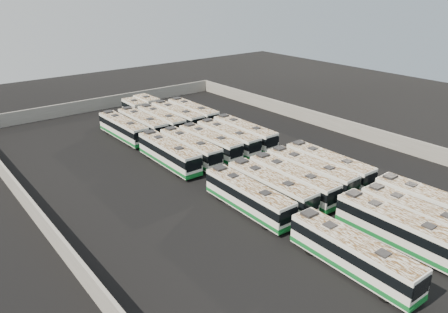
% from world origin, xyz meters
% --- Properties ---
extents(ground, '(140.00, 140.00, 0.00)m').
position_xyz_m(ground, '(0.00, 0.00, 0.00)').
color(ground, black).
rests_on(ground, ground).
extents(perimeter_wall, '(45.20, 73.20, 2.20)m').
position_xyz_m(perimeter_wall, '(0.00, 0.00, 1.10)').
color(perimeter_wall, slate).
rests_on(perimeter_wall, ground).
extents(bus_front_far_left, '(2.69, 11.48, 3.22)m').
position_xyz_m(bus_front_far_left, '(-4.87, -20.63, 1.65)').
color(bus_front_far_left, white).
rests_on(bus_front_far_left, ground).
extents(bus_front_center, '(2.48, 11.52, 3.24)m').
position_xyz_m(bus_front_center, '(1.36, -20.74, 1.66)').
color(bus_front_center, white).
rests_on(bus_front_center, ground).
extents(bus_front_right, '(2.44, 11.05, 3.11)m').
position_xyz_m(bus_front_right, '(4.48, -20.85, 1.59)').
color(bus_front_right, white).
rests_on(bus_front_right, ground).
extents(bus_front_far_right, '(2.66, 11.53, 3.24)m').
position_xyz_m(bus_front_far_right, '(7.57, -20.65, 1.65)').
color(bus_front_far_right, white).
rests_on(bus_front_far_right, ground).
extents(bus_midfront_far_left, '(2.63, 11.34, 3.18)m').
position_xyz_m(bus_midfront_far_left, '(-4.84, -8.10, 1.63)').
color(bus_midfront_far_left, white).
rests_on(bus_midfront_far_left, ground).
extents(bus_midfront_left, '(2.44, 11.24, 3.16)m').
position_xyz_m(bus_midfront_left, '(-1.68, -8.01, 1.62)').
color(bus_midfront_left, white).
rests_on(bus_midfront_left, ground).
extents(bus_midfront_center, '(2.51, 11.40, 3.20)m').
position_xyz_m(bus_midfront_center, '(1.32, -8.26, 1.64)').
color(bus_midfront_center, white).
rests_on(bus_midfront_center, ground).
extents(bus_midfront_right, '(2.64, 11.53, 3.24)m').
position_xyz_m(bus_midfront_right, '(4.42, -8.04, 1.65)').
color(bus_midfront_right, white).
rests_on(bus_midfront_right, ground).
extents(bus_midfront_far_right, '(2.60, 11.47, 3.22)m').
position_xyz_m(bus_midfront_far_right, '(7.51, -8.07, 1.65)').
color(bus_midfront_far_right, white).
rests_on(bus_midfront_far_right, ground).
extents(bus_midback_far_left, '(2.64, 11.48, 3.22)m').
position_xyz_m(bus_midback_far_left, '(-4.86, 6.86, 1.65)').
color(bus_midback_far_left, white).
rests_on(bus_midback_far_left, ground).
extents(bus_midback_left, '(2.55, 11.21, 3.15)m').
position_xyz_m(bus_midback_left, '(-1.74, 6.75, 1.61)').
color(bus_midback_left, white).
rests_on(bus_midback_left, ground).
extents(bus_midback_center, '(2.54, 11.05, 3.10)m').
position_xyz_m(bus_midback_center, '(1.42, 6.79, 1.58)').
color(bus_midback_center, white).
rests_on(bus_midback_center, ground).
extents(bus_midback_right, '(2.43, 11.13, 3.13)m').
position_xyz_m(bus_midback_right, '(4.49, 6.76, 1.60)').
color(bus_midback_right, white).
rests_on(bus_midback_right, ground).
extents(bus_midback_far_right, '(2.49, 11.37, 3.20)m').
position_xyz_m(bus_midback_far_right, '(7.54, 6.83, 1.63)').
color(bus_midback_far_right, white).
rests_on(bus_midback_far_right, ground).
extents(bus_back_far_left, '(2.47, 11.21, 3.15)m').
position_xyz_m(bus_back_far_left, '(-4.83, 19.48, 1.61)').
color(bus_back_far_left, white).
rests_on(bus_back_far_left, ground).
extents(bus_back_left, '(2.39, 11.29, 3.18)m').
position_xyz_m(bus_back_left, '(-1.70, 19.50, 1.63)').
color(bus_back_left, white).
rests_on(bus_back_left, ground).
extents(bus_back_center, '(2.67, 17.12, 3.10)m').
position_xyz_m(bus_back_center, '(1.50, 22.29, 1.58)').
color(bus_back_center, white).
rests_on(bus_back_center, ground).
extents(bus_back_right, '(2.76, 17.82, 3.22)m').
position_xyz_m(bus_back_right, '(4.35, 22.52, 1.65)').
color(bus_back_right, white).
rests_on(bus_back_right, ground).
extents(bus_back_far_right, '(2.57, 11.48, 3.23)m').
position_xyz_m(bus_back_far_right, '(7.49, 19.56, 1.65)').
color(bus_back_far_right, white).
rests_on(bus_back_far_right, ground).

